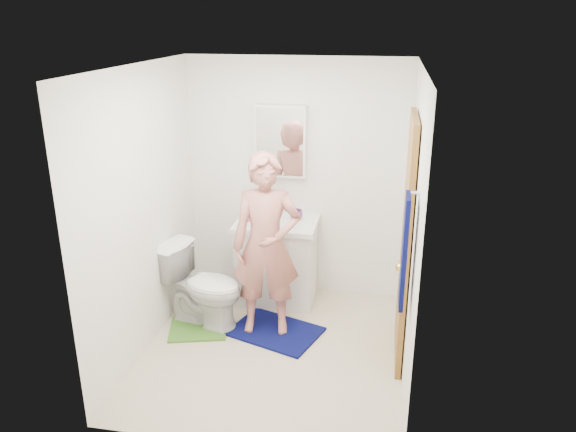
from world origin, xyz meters
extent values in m
cube|color=beige|center=(0.00, 0.00, -0.01)|extent=(2.20, 2.40, 0.02)
cube|color=white|center=(0.00, 0.00, 2.41)|extent=(2.20, 2.40, 0.02)
cube|color=white|center=(0.00, 1.21, 1.20)|extent=(2.20, 0.02, 2.40)
cube|color=white|center=(0.00, -1.21, 1.20)|extent=(2.20, 0.02, 2.40)
cube|color=white|center=(-1.11, 0.00, 1.20)|extent=(0.02, 2.40, 2.40)
cube|color=white|center=(1.11, 0.00, 1.20)|extent=(0.02, 2.40, 2.40)
cube|color=white|center=(-0.15, 0.91, 0.40)|extent=(0.75, 0.55, 0.80)
cube|color=white|center=(-0.15, 0.91, 0.83)|extent=(0.79, 0.59, 0.05)
cylinder|color=white|center=(-0.15, 0.91, 0.84)|extent=(0.40, 0.40, 0.03)
cylinder|color=silver|center=(-0.15, 1.09, 0.91)|extent=(0.03, 0.03, 0.12)
cube|color=white|center=(-0.15, 1.14, 1.60)|extent=(0.50, 0.12, 0.70)
cube|color=white|center=(-0.15, 1.08, 1.60)|extent=(0.46, 0.01, 0.66)
cube|color=olive|center=(1.07, 0.15, 1.02)|extent=(0.05, 0.80, 2.05)
sphere|color=gold|center=(1.03, -0.17, 0.95)|extent=(0.07, 0.07, 0.07)
cube|color=#080D4C|center=(1.03, -0.57, 1.25)|extent=(0.03, 0.24, 0.80)
cylinder|color=silver|center=(1.07, -0.57, 1.67)|extent=(0.06, 0.02, 0.02)
imported|color=white|center=(-0.73, 0.32, 0.39)|extent=(0.85, 0.62, 0.78)
cube|color=#080D4C|center=(-0.04, 0.27, 0.01)|extent=(0.92, 0.78, 0.02)
cube|color=#49832B|center=(-0.76, 0.19, 0.01)|extent=(0.61, 0.56, 0.02)
imported|color=#C0597C|center=(-0.41, 0.89, 0.95)|extent=(0.11, 0.11, 0.19)
imported|color=#7A3A80|center=(0.03, 1.00, 0.90)|extent=(0.17, 0.17, 0.10)
imported|color=#B77066|center=(-0.12, 0.30, 0.85)|extent=(0.65, 0.48, 1.65)
camera|label=1|loc=(0.88, -4.13, 2.76)|focal=35.00mm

